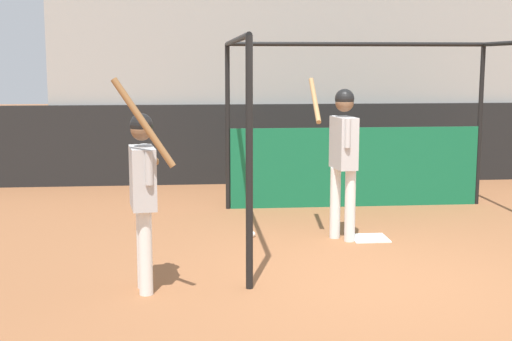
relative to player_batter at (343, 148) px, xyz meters
name	(u,v)px	position (x,y,z in m)	size (l,w,h in m)	color
ground_plane	(383,282)	(0.05, -1.74, -1.14)	(60.00, 60.00, 0.00)	#935B38
outfield_wall	(296,144)	(0.05, 4.17, -0.43)	(24.00, 0.12, 1.42)	black
bleacher_section	(282,82)	(0.05, 6.23, 0.61)	(8.70, 4.00, 3.50)	#9E9E99
batting_cage	(366,140)	(0.63, 1.33, -0.05)	(3.91, 3.86, 2.46)	black
home_plate	(370,238)	(0.36, -0.01, -1.13)	(0.44, 0.44, 0.02)	white
player_batter	(343,148)	(0.00, 0.00, 0.00)	(0.51, 0.85, 1.98)	white
player_waiting	(143,185)	(-2.30, -1.80, -0.10)	(0.57, 0.78, 2.05)	white
baseball	(253,234)	(-1.09, 0.21, -1.10)	(0.07, 0.07, 0.07)	white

